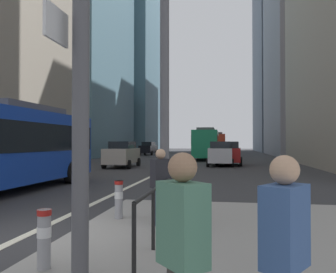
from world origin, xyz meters
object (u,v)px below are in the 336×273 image
city_bus_red_distant (217,143)px  bollard_right (44,236)px  city_bus_red_receding (207,143)px  bollard_back (119,197)px  car_receding_far (229,153)px  car_oncoming_far (148,148)px  car_receding_near (220,153)px  pedestrian_waiting (285,254)px  pedestrian_walking (183,252)px  pedestrian_far (161,183)px  car_oncoming_mid (122,154)px

city_bus_red_distant → bollard_right: 51.57m
bollard_right → city_bus_red_receding: bearing=89.1°
city_bus_red_receding → bollard_back: city_bus_red_receding is taller
car_receding_far → bollard_back: size_ratio=4.85×
city_bus_red_distant → car_receding_far: city_bus_red_distant is taller
city_bus_red_distant → car_oncoming_far: 11.34m
car_receding_far → car_oncoming_far: 24.43m
car_receding_far → bollard_right: size_ratio=5.13×
car_receding_near → bollard_back: size_ratio=5.40×
car_oncoming_far → pedestrian_waiting: car_oncoming_far is taller
pedestrian_waiting → car_receding_far: bearing=89.9°
car_receding_near → pedestrian_walking: bearing=-90.1°
pedestrian_walking → pedestrian_far: size_ratio=1.04×
city_bus_red_distant → car_receding_near: 27.78m
car_oncoming_mid → pedestrian_far: size_ratio=2.89×
pedestrian_walking → bollard_right: bearing=138.5°
bollard_right → city_bus_red_distant: bearing=88.5°
pedestrian_far → pedestrian_waiting: bearing=-68.8°
bollard_right → bollard_back: bollard_back is taller
pedestrian_far → pedestrian_walking: bearing=-77.7°
pedestrian_waiting → car_receding_near: bearing=91.6°
city_bus_red_receding → pedestrian_waiting: 36.51m
city_bus_red_receding → car_receding_near: 11.02m
city_bus_red_receding → bollard_right: size_ratio=13.74×
city_bus_red_receding → pedestrian_far: (0.56, -31.91, -0.81)m
car_receding_far → pedestrian_walking: car_receding_far is taller
car_oncoming_mid → bollard_right: 21.57m
car_oncoming_far → bollard_right: car_oncoming_far is taller
bollard_right → bollard_back: bearing=88.6°
car_receding_far → bollard_right: bearing=-96.7°
city_bus_red_receding → bollard_right: 34.68m
pedestrian_waiting → city_bus_red_receding: bearing=93.6°
car_oncoming_far → pedestrian_far: (9.71, -43.37, 0.03)m
car_receding_near → bollard_back: (-2.08, -20.59, -0.37)m
bollard_back → pedestrian_far: size_ratio=0.54×
car_receding_far → car_oncoming_far: bearing=118.0°
car_oncoming_far → pedestrian_walking: (10.71, -48.00, 0.07)m
pedestrian_waiting → car_oncoming_far: bearing=103.5°
bollard_back → pedestrian_waiting: bearing=-60.6°
car_oncoming_far → pedestrian_far: size_ratio=2.85×
city_bus_red_receding → car_receding_near: (1.59, -10.87, -0.84)m
car_oncoming_mid → bollard_back: 18.51m
city_bus_red_distant → car_receding_near: (0.82, -27.75, -0.84)m
pedestrian_walking → pedestrian_far: bearing=102.3°
car_oncoming_mid → car_receding_far: bearing=24.2°
car_receding_far → car_receding_near: bearing=-134.0°
bollard_right → pedestrian_waiting: size_ratio=0.49×
car_receding_near → pedestrian_walking: car_receding_near is taller
car_receding_near → pedestrian_waiting: car_receding_near is taller
bollard_back → pedestrian_walking: (2.05, -5.07, 0.44)m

